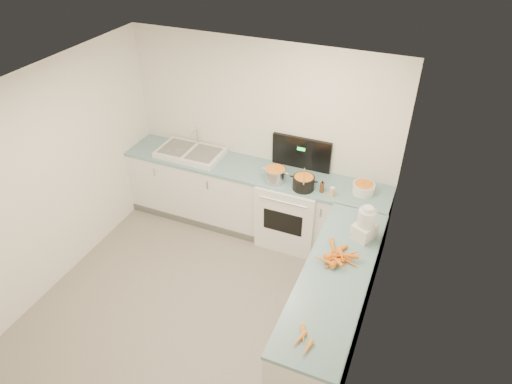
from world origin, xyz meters
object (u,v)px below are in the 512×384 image
at_px(black_pot, 303,184).
at_px(stove, 291,209).
at_px(food_processor, 365,225).
at_px(sink, 190,153).
at_px(steel_pot, 275,176).
at_px(extract_bottle, 322,188).
at_px(spice_jar, 332,192).
at_px(mixing_bowl, 363,188).

bearing_deg(black_pot, stove, 138.79).
xyz_separation_m(black_pot, food_processor, (0.85, -0.61, 0.09)).
distance_m(sink, black_pot, 1.64).
height_order(sink, steel_pot, sink).
height_order(steel_pot, extract_bottle, steel_pot).
bearing_deg(extract_bottle, black_pot, -175.26).
bearing_deg(food_processor, stove, 143.27).
xyz_separation_m(extract_bottle, spice_jar, (0.13, -0.04, -0.01)).
distance_m(mixing_bowl, extract_bottle, 0.48).
relative_size(stove, extract_bottle, 10.93).
xyz_separation_m(stove, mixing_bowl, (0.85, 0.04, 0.53)).
xyz_separation_m(stove, black_pot, (0.18, -0.16, 0.54)).
distance_m(steel_pot, food_processor, 1.37).
bearing_deg(extract_bottle, food_processor, -45.12).
bearing_deg(mixing_bowl, sink, -179.42).
bearing_deg(food_processor, sink, 162.50).
bearing_deg(steel_pot, black_pot, -3.96).
distance_m(sink, extract_bottle, 1.86).
relative_size(black_pot, spice_jar, 2.50).
bearing_deg(extract_bottle, sink, 175.24).
relative_size(stove, spice_jar, 13.16).
bearing_deg(spice_jar, stove, 161.88).
bearing_deg(mixing_bowl, steel_pot, -170.68).
relative_size(stove, sink, 1.58).
bearing_deg(steel_pot, extract_bottle, -0.68).
height_order(mixing_bowl, spice_jar, mixing_bowl).
relative_size(black_pot, extract_bottle, 2.08).
distance_m(steel_pot, mixing_bowl, 1.05).
distance_m(mixing_bowl, spice_jar, 0.38).
distance_m(stove, food_processor, 1.43).
distance_m(steel_pot, black_pot, 0.37).
height_order(sink, mixing_bowl, sink).
relative_size(stove, black_pot, 5.27).
height_order(black_pot, extract_bottle, black_pot).
distance_m(mixing_bowl, food_processor, 0.83).
height_order(steel_pot, spice_jar, steel_pot).
xyz_separation_m(mixing_bowl, extract_bottle, (-0.45, -0.18, 0.00)).
bearing_deg(black_pot, food_processor, -35.70).
distance_m(stove, mixing_bowl, 1.00).
xyz_separation_m(sink, mixing_bowl, (2.30, 0.02, 0.02)).
distance_m(steel_pot, extract_bottle, 0.59).
xyz_separation_m(black_pot, mixing_bowl, (0.67, 0.20, -0.01)).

